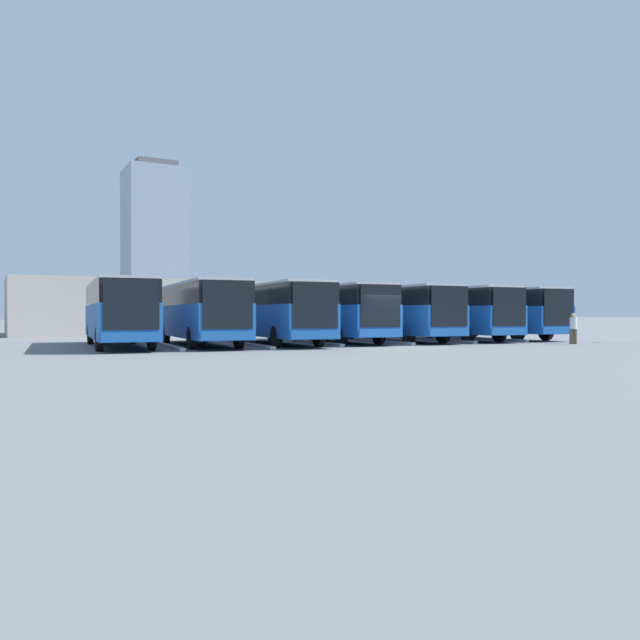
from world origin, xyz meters
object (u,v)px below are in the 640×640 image
(bus_3, at_px, (332,311))
(pedestrian, at_px, (573,327))
(bus_0, at_px, (494,311))
(bus_2, at_px, (393,311))
(bus_1, at_px, (448,311))
(bus_4, at_px, (274,311))
(bus_6, at_px, (118,310))
(bus_5, at_px, (199,311))

(bus_3, distance_m, pedestrian, 12.91)
(bus_0, xyz_separation_m, bus_2, (7.77, -0.10, 0.00))
(bus_1, height_order, bus_4, same)
(bus_0, relative_size, pedestrian, 7.03)
(bus_0, bearing_deg, bus_6, 3.15)
(bus_2, distance_m, bus_3, 3.90)
(bus_1, xyz_separation_m, pedestrian, (-2.37, 7.33, -0.87))
(bus_1, bearing_deg, bus_0, -173.31)
(bus_3, xyz_separation_m, bus_6, (11.65, -0.24, 0.00))
(bus_4, distance_m, bus_6, 7.82)
(bus_0, bearing_deg, bus_4, 5.52)
(bus_2, distance_m, pedestrian, 9.84)
(bus_0, bearing_deg, bus_2, 4.23)
(bus_1, xyz_separation_m, bus_4, (11.65, 0.03, 0.00))
(bus_4, bearing_deg, bus_3, -165.50)
(bus_2, xyz_separation_m, bus_3, (3.88, -0.40, 0.00))
(bus_6, height_order, pedestrian, bus_6)
(bus_3, height_order, bus_4, same)
(bus_5, height_order, bus_6, same)
(bus_5, bearing_deg, pedestrian, 161.39)
(bus_2, xyz_separation_m, bus_5, (11.65, -0.28, 0.00))
(bus_3, bearing_deg, bus_6, 3.81)
(bus_3, height_order, pedestrian, bus_3)
(bus_1, height_order, bus_3, same)
(bus_2, height_order, bus_3, same)
(bus_3, bearing_deg, bus_4, 14.50)
(bus_6, bearing_deg, bus_1, -177.55)
(bus_6, relative_size, pedestrian, 7.03)
(bus_2, bearing_deg, pedestrian, 134.65)
(bus_5, bearing_deg, bus_2, -176.37)
(bus_5, relative_size, bus_6, 1.00)
(bus_2, relative_size, pedestrian, 7.03)
(bus_3, height_order, bus_5, same)
(bus_0, bearing_deg, pedestrian, 83.53)
(pedestrian, bearing_deg, bus_0, -70.16)
(pedestrian, bearing_deg, bus_4, 3.80)
(bus_0, relative_size, bus_4, 1.00)
(bus_5, xyz_separation_m, bus_6, (3.88, -0.37, 0.00))
(bus_2, height_order, bus_4, same)
(bus_0, height_order, bus_1, same)
(bus_2, relative_size, bus_4, 1.00)
(bus_0, xyz_separation_m, bus_4, (15.53, 0.14, 0.00))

